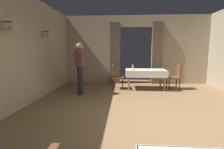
{
  "coord_description": "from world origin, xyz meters",
  "views": [
    {
      "loc": [
        -0.55,
        -3.52,
        1.48
      ],
      "look_at": [
        -0.82,
        0.47,
        0.91
      ],
      "focal_mm": 27.13,
      "sensor_mm": 36.0,
      "label": 1
    }
  ],
  "objects_px": {
    "person_waiter_by_doorway": "(80,64)",
    "plate_mid_b": "(160,70)",
    "chair_mid_right": "(175,76)",
    "plate_mid_c": "(145,69)",
    "flower_vase_mid": "(133,67)",
    "chair_mid_left": "(116,76)",
    "dining_table_mid": "(146,72)"
  },
  "relations": [
    {
      "from": "flower_vase_mid",
      "to": "plate_mid_c",
      "type": "distance_m",
      "value": 0.51
    },
    {
      "from": "dining_table_mid",
      "to": "chair_mid_right",
      "type": "distance_m",
      "value": 1.16
    },
    {
      "from": "dining_table_mid",
      "to": "chair_mid_left",
      "type": "relative_size",
      "value": 1.64
    },
    {
      "from": "chair_mid_left",
      "to": "plate_mid_c",
      "type": "xyz_separation_m",
      "value": [
        1.11,
        0.07,
        0.24
      ]
    },
    {
      "from": "plate_mid_b",
      "to": "plate_mid_c",
      "type": "height_order",
      "value": "same"
    },
    {
      "from": "chair_mid_left",
      "to": "plate_mid_c",
      "type": "height_order",
      "value": "chair_mid_left"
    },
    {
      "from": "dining_table_mid",
      "to": "plate_mid_c",
      "type": "height_order",
      "value": "plate_mid_c"
    },
    {
      "from": "chair_mid_right",
      "to": "flower_vase_mid",
      "type": "bearing_deg",
      "value": -172.69
    },
    {
      "from": "dining_table_mid",
      "to": "plate_mid_c",
      "type": "relative_size",
      "value": 7.08
    },
    {
      "from": "flower_vase_mid",
      "to": "person_waiter_by_doorway",
      "type": "distance_m",
      "value": 1.98
    },
    {
      "from": "plate_mid_c",
      "to": "flower_vase_mid",
      "type": "bearing_deg",
      "value": -160.55
    },
    {
      "from": "flower_vase_mid",
      "to": "plate_mid_b",
      "type": "xyz_separation_m",
      "value": [
        1.0,
        -0.05,
        -0.1
      ]
    },
    {
      "from": "dining_table_mid",
      "to": "person_waiter_by_doorway",
      "type": "xyz_separation_m",
      "value": [
        -2.3,
        -0.98,
        0.36
      ]
    },
    {
      "from": "person_waiter_by_doorway",
      "to": "plate_mid_b",
      "type": "bearing_deg",
      "value": 15.54
    },
    {
      "from": "dining_table_mid",
      "to": "person_waiter_by_doorway",
      "type": "bearing_deg",
      "value": -156.85
    },
    {
      "from": "chair_mid_right",
      "to": "chair_mid_left",
      "type": "xyz_separation_m",
      "value": [
        -2.29,
        -0.12,
        0.0
      ]
    },
    {
      "from": "plate_mid_c",
      "to": "plate_mid_b",
      "type": "bearing_deg",
      "value": -22.33
    },
    {
      "from": "dining_table_mid",
      "to": "chair_mid_right",
      "type": "height_order",
      "value": "chair_mid_right"
    },
    {
      "from": "plate_mid_b",
      "to": "person_waiter_by_doorway",
      "type": "bearing_deg",
      "value": -164.46
    },
    {
      "from": "chair_mid_right",
      "to": "plate_mid_c",
      "type": "distance_m",
      "value": 1.21
    },
    {
      "from": "flower_vase_mid",
      "to": "plate_mid_b",
      "type": "bearing_deg",
      "value": -3.05
    },
    {
      "from": "dining_table_mid",
      "to": "flower_vase_mid",
      "type": "distance_m",
      "value": 0.57
    },
    {
      "from": "chair_mid_right",
      "to": "plate_mid_b",
      "type": "bearing_deg",
      "value": -157.99
    },
    {
      "from": "chair_mid_left",
      "to": "plate_mid_b",
      "type": "distance_m",
      "value": 1.66
    },
    {
      "from": "flower_vase_mid",
      "to": "chair_mid_left",
      "type": "bearing_deg",
      "value": 171.66
    },
    {
      "from": "plate_mid_b",
      "to": "plate_mid_c",
      "type": "distance_m",
      "value": 0.57
    },
    {
      "from": "person_waiter_by_doorway",
      "to": "chair_mid_left",
      "type": "bearing_deg",
      "value": 38.71
    },
    {
      "from": "plate_mid_c",
      "to": "dining_table_mid",
      "type": "bearing_deg",
      "value": -14.89
    },
    {
      "from": "flower_vase_mid",
      "to": "plate_mid_c",
      "type": "xyz_separation_m",
      "value": [
        0.47,
        0.16,
        -0.1
      ]
    },
    {
      "from": "dining_table_mid",
      "to": "person_waiter_by_doorway",
      "type": "height_order",
      "value": "person_waiter_by_doorway"
    },
    {
      "from": "chair_mid_right",
      "to": "chair_mid_left",
      "type": "bearing_deg",
      "value": -177.05
    },
    {
      "from": "chair_mid_right",
      "to": "flower_vase_mid",
      "type": "height_order",
      "value": "flower_vase_mid"
    }
  ]
}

